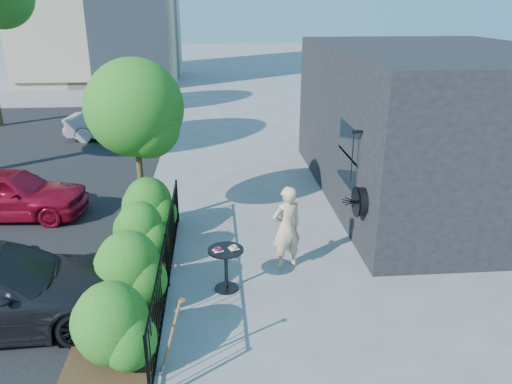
{
  "coord_description": "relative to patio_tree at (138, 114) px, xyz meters",
  "views": [
    {
      "loc": [
        -0.52,
        -8.4,
        5.09
      ],
      "look_at": [
        0.33,
        1.77,
        1.2
      ],
      "focal_mm": 35.0,
      "sensor_mm": 36.0,
      "label": 1
    }
  ],
  "objects": [
    {
      "name": "woman",
      "position": [
        3.08,
        -2.18,
        -1.89
      ],
      "size": [
        0.75,
        0.63,
        1.75
      ],
      "primitive_type": "imported",
      "rotation": [
        0.0,
        0.0,
        3.53
      ],
      "color": "#D1AE87",
      "rests_on": "ground"
    },
    {
      "name": "planting_bed",
      "position": [
        0.04,
        -2.76,
        -2.72
      ],
      "size": [
        1.3,
        6.0,
        0.08
      ],
      "primitive_type": "cube",
      "color": "#382616",
      "rests_on": "ground"
    },
    {
      "name": "patio_tree",
      "position": [
        0.0,
        0.0,
        0.0
      ],
      "size": [
        2.2,
        2.2,
        3.94
      ],
      "color": "#3F2B19",
      "rests_on": "ground"
    },
    {
      "name": "car_red",
      "position": [
        -3.47,
        0.9,
        -2.12
      ],
      "size": [
        3.87,
        1.78,
        1.29
      ],
      "primitive_type": "imported",
      "rotation": [
        0.0,
        0.0,
        1.5
      ],
      "color": "maroon",
      "rests_on": "ground"
    },
    {
      "name": "fence",
      "position": [
        0.74,
        -2.76,
        -2.2
      ],
      "size": [
        0.05,
        6.05,
        1.1
      ],
      "color": "black",
      "rests_on": "ground"
    },
    {
      "name": "shop_building",
      "position": [
        7.73,
        1.74,
        -0.76
      ],
      "size": [
        6.22,
        9.0,
        4.0
      ],
      "color": "black",
      "rests_on": "ground"
    },
    {
      "name": "cafe_table",
      "position": [
        1.84,
        -2.96,
        -2.18
      ],
      "size": [
        0.67,
        0.67,
        0.9
      ],
      "rotation": [
        0.0,
        0.0,
        0.37
      ],
      "color": "black",
      "rests_on": "ground"
    },
    {
      "name": "ground",
      "position": [
        2.24,
        -2.76,
        -2.76
      ],
      "size": [
        120.0,
        120.0,
        0.0
      ],
      "primitive_type": "plane",
      "color": "gray",
      "rests_on": "ground"
    },
    {
      "name": "shovel",
      "position": [
        0.98,
        -5.17,
        -2.2
      ],
      "size": [
        0.43,
        0.17,
        1.27
      ],
      "color": "brown",
      "rests_on": "ground"
    },
    {
      "name": "car_silver",
      "position": [
        -2.1,
        8.47,
        -2.12
      ],
      "size": [
        4.03,
        1.73,
        1.29
      ],
      "primitive_type": "imported",
      "rotation": [
        0.0,
        0.0,
        1.48
      ],
      "color": "#A5A4A9",
      "rests_on": "ground"
    },
    {
      "name": "shrubs",
      "position": [
        0.14,
        -2.66,
        -2.06
      ],
      "size": [
        1.1,
        5.6,
        1.24
      ],
      "color": "#1A5D15",
      "rests_on": "ground"
    }
  ]
}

